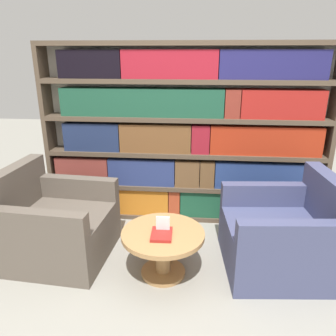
{
  "coord_description": "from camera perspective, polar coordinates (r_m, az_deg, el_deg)",
  "views": [
    {
      "loc": [
        0.14,
        -2.21,
        1.87
      ],
      "look_at": [
        -0.13,
        0.7,
        0.83
      ],
      "focal_mm": 35.0,
      "sensor_mm": 36.0,
      "label": 1
    }
  ],
  "objects": [
    {
      "name": "ground_plane",
      "position": [
        2.89,
        1.36,
        -20.67
      ],
      "size": [
        14.0,
        14.0,
        0.0
      ],
      "primitive_type": "plane",
      "color": "gray"
    },
    {
      "name": "bookshelf",
      "position": [
        3.67,
        3.11,
        5.47
      ],
      "size": [
        3.13,
        0.3,
        1.98
      ],
      "color": "silver",
      "rests_on": "ground_plane"
    },
    {
      "name": "armchair_left",
      "position": [
        3.34,
        -19.15,
        -9.6
      ],
      "size": [
        1.0,
        0.96,
        0.87
      ],
      "rotation": [
        0.0,
        0.0,
        1.49
      ],
      "color": "brown",
      "rests_on": "ground_plane"
    },
    {
      "name": "armchair_right",
      "position": [
        3.17,
        19.39,
        -11.3
      ],
      "size": [
        1.01,
        0.96,
        0.87
      ],
      "rotation": [
        0.0,
        0.0,
        -1.49
      ],
      "color": "#42476B",
      "rests_on": "ground_plane"
    },
    {
      "name": "coffee_table",
      "position": [
        2.91,
        -0.87,
        -13.11
      ],
      "size": [
        0.72,
        0.72,
        0.42
      ],
      "color": "#AD7F4C",
      "rests_on": "ground_plane"
    },
    {
      "name": "table_sign",
      "position": [
        2.81,
        -0.89,
        -9.99
      ],
      "size": [
        0.12,
        0.06,
        0.15
      ],
      "color": "black",
      "rests_on": "coffee_table"
    },
    {
      "name": "stray_book",
      "position": [
        2.79,
        -1.13,
        -11.49
      ],
      "size": [
        0.18,
        0.23,
        0.03
      ],
      "color": "maroon",
      "rests_on": "coffee_table"
    }
  ]
}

